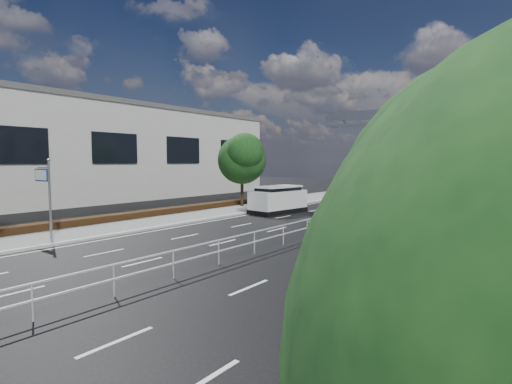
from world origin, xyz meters
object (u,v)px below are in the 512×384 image
Objects in this scene: silver_minivan at (437,271)px; toilet_sign at (45,185)px; parked_car_dark at (490,205)px; near_car_dark at (441,182)px; near_car_silver at (425,191)px; white_minivan at (278,200)px; parked_car_teal at (472,231)px; red_bus at (396,178)px; overhead_gantry at (449,131)px.

toilet_sign is at bearing -174.17° from silver_minivan.
near_car_dark is at bearing 111.31° from parked_car_dark.
toilet_sign is at bearing 75.07° from near_car_silver.
white_minivan is 45.42m from near_car_dark.
white_minivan is at bearing 77.56° from toilet_sign.
toilet_sign reaches higher than parked_car_teal.
near_car_silver is at bearing 106.44° from parked_car_teal.
near_car_silver reaches higher than parked_car_dark.
white_minivan reaches higher than parked_car_teal.
near_car_dark is at bearing -81.89° from near_car_silver.
parked_car_dark is at bearing 91.65° from parked_car_teal.
white_minivan is 1.06× the size of silver_minivan.
near_car_silver is 13.22m from parked_car_dark.
parked_car_teal is (8.58, -25.76, -0.06)m from near_car_silver.
red_bus is 2.61× the size of parked_car_dark.
toilet_sign is 17.31m from white_minivan.
white_minivan is 21.36m from silver_minivan.
silver_minivan is 0.94× the size of parked_car_teal.
near_car_dark is (2.70, 45.34, -0.29)m from white_minivan.
white_minivan is 17.20m from parked_car_dark.
overhead_gantry is (17.69, 10.05, 2.66)m from toilet_sign.
toilet_sign is 0.82× the size of parked_car_teal.
parked_car_dark is at bearing 110.19° from near_car_dark.
silver_minivan reaches higher than parked_car_teal.
overhead_gantry is at bearing 29.60° from toilet_sign.
near_car_dark is 51.59m from parked_car_teal.
near_car_silver is at bearing -52.69° from red_bus.
parked_car_dark is at bearing 125.07° from near_car_silver.
red_bus reaches higher than parked_car_teal.
toilet_sign is at bearing -95.70° from white_minivan.
overhead_gantry reaches higher than parked_car_dark.
red_bus is 2.40× the size of near_car_dark.
red_bus reaches higher than near_car_dark.
overhead_gantry reaches higher than red_bus.
toilet_sign is 20.52m from overhead_gantry.
parked_car_teal is at bearing -82.68° from parked_car_dark.
parked_car_teal is (12.12, -50.14, -0.06)m from near_car_dark.
near_car_silver is at bearing 100.84° from near_car_dark.
near_car_dark is (-11.28, 52.09, -4.81)m from overhead_gantry.
red_bus is at bearing 127.96° from parked_car_dark.
near_car_silver reaches higher than near_car_dark.
parked_car_teal is (14.82, -4.81, -0.35)m from white_minivan.
overhead_gantry is 2.05× the size of silver_minivan.
parked_car_dark is (11.17, -35.18, -0.15)m from near_car_dark.
parked_car_teal reaches higher than parked_car_dark.
near_car_dark is 1.09× the size of parked_car_dark.
white_minivan is (-13.99, 6.75, -4.52)m from overhead_gantry.
silver_minivan is at bearing -80.10° from overhead_gantry.
parked_car_dark is at bearing 93.33° from silver_minivan.
overhead_gantry is 2.13× the size of near_car_dark.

